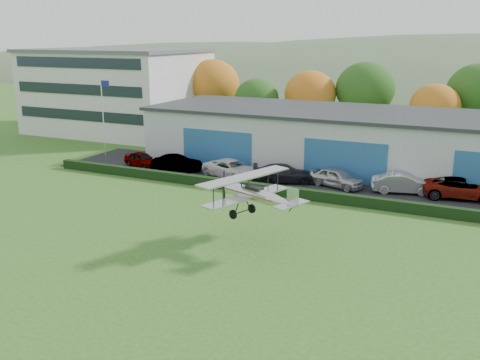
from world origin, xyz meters
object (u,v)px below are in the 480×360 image
at_px(car_4, 337,178).
at_px(biplane, 255,193).
at_px(car_1, 177,163).
at_px(car_3, 284,173).
at_px(car_6, 461,188).
at_px(car_2, 232,169).
at_px(flagpole, 104,110).
at_px(car_0, 142,160).
at_px(hangar, 361,140).
at_px(car_5, 403,183).
at_px(office_block, 118,90).

xyz_separation_m(car_4, biplane, (-1.01, -14.30, 2.34)).
relative_size(car_1, car_3, 0.86).
relative_size(car_3, biplane, 0.78).
bearing_deg(car_6, car_3, 86.22).
bearing_deg(car_2, car_6, -65.37).
bearing_deg(car_2, flagpole, 99.89).
bearing_deg(car_1, car_3, -106.04).
xyz_separation_m(car_0, car_2, (9.31, 0.11, 0.07)).
height_order(hangar, car_5, hangar).
bearing_deg(car_0, car_4, -68.63).
bearing_deg(hangar, flagpole, -166.49).
distance_m(car_5, car_6, 4.27).
xyz_separation_m(office_block, car_4, (32.83, -14.54, -4.39)).
height_order(office_block, car_2, office_block).
bearing_deg(biplane, office_block, 157.98).
relative_size(flagpole, biplane, 1.20).
height_order(office_block, car_1, office_block).
height_order(car_1, car_2, car_2).
bearing_deg(car_1, car_4, -105.13).
height_order(car_1, biplane, biplane).
bearing_deg(flagpole, hangar, 13.51).
height_order(car_6, biplane, biplane).
distance_m(car_4, car_6, 9.47).
relative_size(hangar, biplane, 6.07).
xyz_separation_m(hangar, car_3, (-4.55, -8.01, -1.85)).
height_order(car_0, car_3, car_3).
distance_m(office_block, car_0, 21.73).
height_order(flagpole, car_3, flagpole).
bearing_deg(car_5, flagpole, 72.63).
xyz_separation_m(flagpole, car_6, (34.14, -0.67, -3.95)).
bearing_deg(car_1, office_block, 30.06).
bearing_deg(biplane, car_2, 141.33).
distance_m(flagpole, car_1, 11.18).
bearing_deg(biplane, car_6, 75.64).
bearing_deg(biplane, hangar, 107.07).
relative_size(car_5, car_6, 0.86).
relative_size(flagpole, car_2, 1.46).
distance_m(office_block, car_4, 36.17).
relative_size(hangar, car_6, 7.22).
bearing_deg(car_5, car_2, 80.47).
distance_m(car_0, car_1, 3.78).
relative_size(car_2, car_3, 1.05).
bearing_deg(hangar, car_0, -155.16).
height_order(car_1, car_3, car_3).
bearing_deg(office_block, car_5, -20.28).
relative_size(office_block, car_1, 4.57).
xyz_separation_m(car_0, car_4, (18.38, 1.07, 0.08)).
relative_size(hangar, car_4, 8.91).
relative_size(hangar, flagpole, 5.08).
bearing_deg(office_block, biplane, -42.19).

